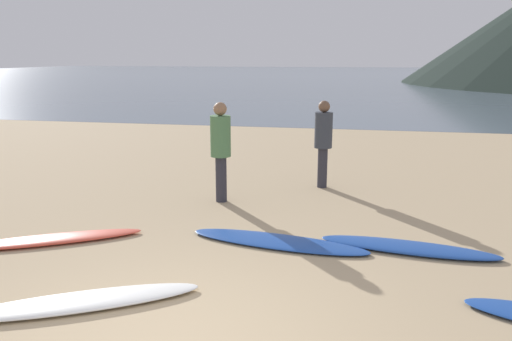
# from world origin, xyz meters

# --- Properties ---
(ground_plane) EXTENTS (120.00, 120.00, 0.20)m
(ground_plane) POSITION_xyz_m (0.00, 10.00, -0.10)
(ground_plane) COLOR tan
(ground_plane) RESTS_ON ground
(ocean_water) EXTENTS (140.00, 100.00, 0.01)m
(ocean_water) POSITION_xyz_m (0.00, 64.54, 0.00)
(ocean_water) COLOR slate
(ocean_water) RESTS_ON ground
(surfboard_1) EXTENTS (2.48, 1.66, 0.08)m
(surfboard_1) POSITION_xyz_m (-2.62, 2.25, 0.04)
(surfboard_1) COLOR #D84C38
(surfboard_1) RESTS_ON ground
(surfboard_2) EXTENTS (2.48, 1.66, 0.09)m
(surfboard_2) POSITION_xyz_m (-1.19, 0.63, 0.05)
(surfboard_2) COLOR white
(surfboard_2) RESTS_ON ground
(surfboard_3) EXTENTS (2.66, 0.99, 0.07)m
(surfboard_3) POSITION_xyz_m (0.60, 2.84, 0.03)
(surfboard_3) COLOR #1E479E
(surfboard_3) RESTS_ON ground
(surfboard_4) EXTENTS (2.44, 0.84, 0.09)m
(surfboard_4) POSITION_xyz_m (2.38, 2.95, 0.04)
(surfboard_4) COLOR #1E479E
(surfboard_4) RESTS_ON ground
(person_1) EXTENTS (0.35, 0.35, 1.74)m
(person_1) POSITION_xyz_m (0.97, 6.15, 1.03)
(person_1) COLOR #2D2D38
(person_1) RESTS_ON ground
(person_2) EXTENTS (0.36, 0.36, 1.80)m
(person_2) POSITION_xyz_m (-0.75, 4.76, 1.06)
(person_2) COLOR #2D2D38
(person_2) RESTS_ON ground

